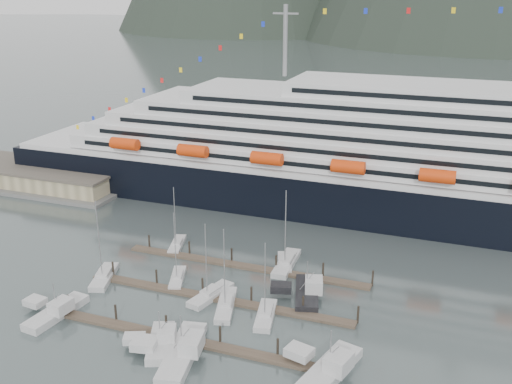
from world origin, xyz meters
TOP-DOWN VIEW (x-y plane):
  - ground at (0.00, 0.00)m, footprint 1600.00×1600.00m
  - cruise_ship at (30.03, 54.94)m, footprint 210.00×30.40m
  - warehouse at (-72.00, 42.00)m, footprint 46.00×20.00m
  - dock_near at (-4.93, -9.95)m, footprint 48.18×2.28m
  - dock_mid at (-4.93, 3.05)m, footprint 48.18×2.28m
  - dock_far at (-4.93, 16.05)m, footprint 48.18×2.28m
  - sailboat_a at (-27.00, 2.62)m, footprint 5.79×10.39m
  - sailboat_b at (-14.36, 6.89)m, footprint 5.10×8.89m
  - sailboat_c at (-6.19, 3.45)m, footprint 5.02×10.36m
  - sailboat_d at (-2.40, 1.16)m, footprint 5.62×11.33m
  - sailboat_e at (-21.26, 19.99)m, footprint 4.60×8.97m
  - sailboat_f at (1.86, 19.61)m, footprint 5.14×8.91m
  - sailboat_g at (2.27, 19.47)m, footprint 3.59×11.99m
  - sailboat_h at (4.86, 0.39)m, footprint 4.50×9.60m
  - trawler_a at (-27.14, -10.80)m, footprint 8.84×12.20m
  - trawler_b at (-7.13, -12.59)m, footprint 8.79×10.52m
  - trawler_c at (-2.99, -13.83)m, footprint 10.79×15.06m
  - trawler_d at (17.86, -10.34)m, footprint 10.32×13.41m
  - trawler_e at (9.07, 9.12)m, footprint 9.69×12.16m

SIDE VIEW (x-z plane):
  - ground at x=0.00m, z-range 0.00..0.00m
  - dock_near at x=-4.93m, z-range -1.29..1.91m
  - dock_mid at x=-4.93m, z-range -1.29..1.91m
  - dock_far at x=-4.93m, z-range -1.29..1.91m
  - sailboat_f at x=1.86m, z-range -5.14..5.94m
  - sailboat_e at x=-21.26m, z-range -6.33..7.15m
  - sailboat_b at x=-14.36m, z-range -6.51..7.33m
  - sailboat_d at x=-2.40m, z-range -7.08..7.93m
  - sailboat_h at x=4.86m, z-range -6.60..7.47m
  - sailboat_c at x=-6.19m, z-range -6.76..7.63m
  - sailboat_g at x=2.27m, z-range -7.61..8.50m
  - sailboat_a at x=-27.00m, z-range -7.58..8.49m
  - trawler_b at x=-7.13m, z-range -2.39..4.09m
  - trawler_a at x=-27.14m, z-range -2.41..4.11m
  - trawler_c at x=-2.99m, z-range -2.80..4.68m
  - trawler_e at x=9.07m, z-range -2.82..4.71m
  - trawler_d at x=17.86m, z-range -2.89..4.80m
  - warehouse at x=-72.00m, z-range -0.65..5.15m
  - cruise_ship at x=30.03m, z-range -13.11..37.19m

